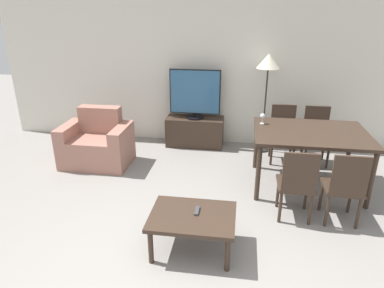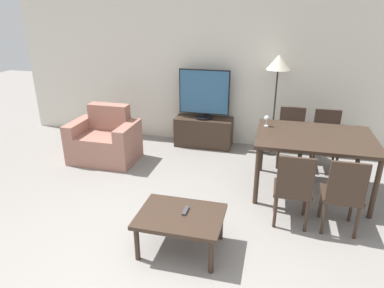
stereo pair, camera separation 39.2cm
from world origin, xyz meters
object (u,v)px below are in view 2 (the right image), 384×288
(floor_lamp, at_px, (278,68))
(coffee_table, at_px, (180,219))
(armchair, at_px, (105,141))
(dining_chair_near_right, at_px, (343,193))
(dining_chair_far, at_px, (326,137))
(dining_table, at_px, (315,141))
(dining_chair_far_left, at_px, (291,134))
(remote_primary, at_px, (185,211))
(tv, at_px, (204,94))
(dining_chair_near, at_px, (293,187))
(tv_stand, at_px, (204,132))
(wine_glass_left, at_px, (267,119))

(floor_lamp, bearing_deg, coffee_table, -106.17)
(armchair, height_order, dining_chair_near_right, dining_chair_near_right)
(dining_chair_far, bearing_deg, dining_chair_near_right, -90.00)
(armchair, relative_size, dining_table, 0.70)
(dining_chair_far_left, xyz_separation_m, remote_primary, (-1.02, -2.30, -0.07))
(tv, relative_size, dining_chair_near, 0.98)
(armchair, relative_size, floor_lamp, 0.63)
(coffee_table, relative_size, dining_chair_near, 0.95)
(dining_chair_near, distance_m, floor_lamp, 2.23)
(dining_table, distance_m, dining_chair_far_left, 0.91)
(armchair, xyz_separation_m, dining_table, (3.05, -0.27, 0.39))
(coffee_table, distance_m, dining_chair_far, 2.83)
(dining_table, distance_m, dining_chair_near_right, 0.91)
(tv_stand, xyz_separation_m, dining_chair_near_right, (1.93, -2.07, 0.23))
(dining_chair_near, distance_m, dining_chair_far_left, 1.68)
(tv_stand, xyz_separation_m, dining_chair_near, (1.43, -2.07, 0.23))
(dining_chair_near_right, bearing_deg, dining_chair_far_left, 106.52)
(tv, bearing_deg, remote_primary, -81.45)
(tv_stand, distance_m, coffee_table, 2.78)
(dining_chair_near_right, xyz_separation_m, wine_glass_left, (-0.86, 1.06, 0.40))
(tv_stand, height_order, dining_chair_far, dining_chair_far)
(tv_stand, height_order, remote_primary, tv_stand)
(dining_chair_far_left, distance_m, remote_primary, 2.52)
(dining_table, relative_size, floor_lamp, 0.89)
(floor_lamp, bearing_deg, tv_stand, 177.24)
(dining_chair_far, xyz_separation_m, dining_chair_far_left, (-0.50, 0.00, 0.00))
(dining_table, height_order, dining_chair_far, dining_chair_far)
(coffee_table, xyz_separation_m, dining_chair_far_left, (1.06, 2.36, 0.13))
(wine_glass_left, bearing_deg, dining_chair_near_right, -51.01)
(armchair, xyz_separation_m, dining_chair_near, (2.80, -1.12, 0.17))
(dining_chair_near_right, bearing_deg, coffee_table, -156.38)
(tv_stand, bearing_deg, dining_chair_near_right, -47.05)
(dining_table, bearing_deg, floor_lamp, 114.17)
(tv, height_order, dining_chair_near, tv)
(dining_table, height_order, dining_chair_near, dining_chair_near)
(tv_stand, bearing_deg, remote_primary, -81.46)
(floor_lamp, bearing_deg, dining_chair_near, -82.16)
(dining_chair_far_left, bearing_deg, dining_chair_near_right, -73.48)
(dining_table, xyz_separation_m, dining_chair_far, (0.25, 0.84, -0.22))
(tv_stand, height_order, dining_table, dining_table)
(tv_stand, height_order, dining_chair_far_left, dining_chair_far_left)
(coffee_table, distance_m, dining_chair_near, 1.27)
(tv, bearing_deg, armchair, -145.23)
(armchair, bearing_deg, tv, 34.77)
(dining_table, relative_size, dining_chair_far, 1.64)
(tv, bearing_deg, tv_stand, 90.00)
(coffee_table, height_order, dining_chair_far, dining_chair_far)
(dining_chair_far, bearing_deg, dining_chair_near, -106.52)
(tv, relative_size, dining_chair_far, 0.98)
(tv, xyz_separation_m, remote_primary, (0.40, -2.69, -0.50))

